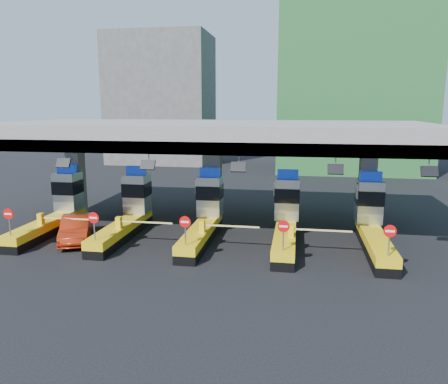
# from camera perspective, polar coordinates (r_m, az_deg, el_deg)

# --- Properties ---
(ground) EXTENTS (120.00, 120.00, 0.00)m
(ground) POSITION_cam_1_polar(r_m,az_deg,el_deg) (27.37, -2.56, -5.99)
(ground) COLOR black
(ground) RESTS_ON ground
(toll_canopy) EXTENTS (28.00, 12.09, 7.00)m
(toll_canopy) POSITION_cam_1_polar(r_m,az_deg,el_deg) (29.03, -1.46, 7.34)
(toll_canopy) COLOR slate
(toll_canopy) RESTS_ON ground
(toll_lane_far_left) EXTENTS (4.43, 8.00, 4.16)m
(toll_lane_far_left) POSITION_cam_1_polar(r_m,az_deg,el_deg) (30.89, -20.92, -2.05)
(toll_lane_far_left) COLOR black
(toll_lane_far_left) RESTS_ON ground
(toll_lane_left) EXTENTS (4.43, 8.00, 4.16)m
(toll_lane_left) POSITION_cam_1_polar(r_m,az_deg,el_deg) (28.70, -12.28, -2.53)
(toll_lane_left) COLOR black
(toll_lane_left) RESTS_ON ground
(toll_lane_center) EXTENTS (4.43, 8.00, 4.16)m
(toll_lane_center) POSITION_cam_1_polar(r_m,az_deg,el_deg) (27.26, -2.46, -3.01)
(toll_lane_center) COLOR black
(toll_lane_center) RESTS_ON ground
(toll_lane_right) EXTENTS (4.43, 8.00, 4.16)m
(toll_lane_right) POSITION_cam_1_polar(r_m,az_deg,el_deg) (26.68, 8.12, -3.42)
(toll_lane_right) COLOR black
(toll_lane_right) RESTS_ON ground
(toll_lane_far_right) EXTENTS (4.43, 8.00, 4.16)m
(toll_lane_far_right) POSITION_cam_1_polar(r_m,az_deg,el_deg) (27.04, 18.79, -3.72)
(toll_lane_far_right) COLOR black
(toll_lane_far_right) RESTS_ON ground
(bg_building_scaffold) EXTENTS (18.00, 12.00, 28.00)m
(bg_building_scaffold) POSITION_cam_1_polar(r_m,az_deg,el_deg) (58.22, 16.64, 16.55)
(bg_building_scaffold) COLOR #1E5926
(bg_building_scaffold) RESTS_ON ground
(bg_building_concrete) EXTENTS (14.00, 10.00, 18.00)m
(bg_building_concrete) POSITION_cam_1_polar(r_m,az_deg,el_deg) (64.60, -8.17, 11.87)
(bg_building_concrete) COLOR #4C4C49
(bg_building_concrete) RESTS_ON ground
(red_car) EXTENTS (3.27, 4.92, 1.53)m
(red_car) POSITION_cam_1_polar(r_m,az_deg,el_deg) (27.98, -18.76, -4.56)
(red_car) COLOR maroon
(red_car) RESTS_ON ground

